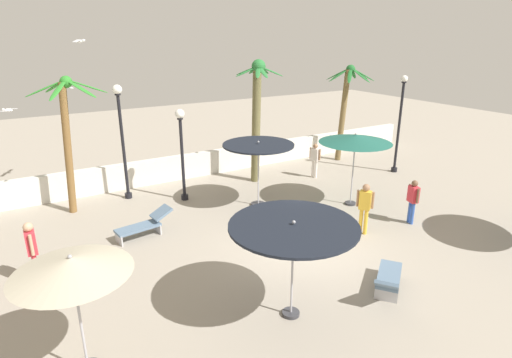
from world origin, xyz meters
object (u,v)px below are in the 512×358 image
Objects in this scene: patio_umbrella_2 at (355,139)px; lamp_post_1 at (182,146)px; palm_tree_1 at (67,128)px; lamp_post_2 at (122,132)px; guest_2 at (32,247)px; palm_tree_3 at (346,100)px; palm_tree_2 at (257,108)px; lamp_post_0 at (400,121)px; lounge_chair_1 at (144,224)px; guest_3 at (413,198)px; guest_1 at (365,204)px; seagull_1 at (62,87)px; patio_umbrella_0 at (294,229)px; seagull_0 at (80,41)px; lounge_chair_0 at (388,279)px; guest_0 at (315,157)px; patio_umbrella_1 at (258,149)px; seagull_2 at (8,110)px; patio_umbrella_3 at (72,268)px.

patio_umbrella_2 is 0.78× the size of lamp_post_1.
lamp_post_2 is at bearing 10.34° from palm_tree_1.
palm_tree_1 is at bearing -169.66° from lamp_post_2.
lamp_post_2 is at bearing 53.32° from guest_2.
palm_tree_1 is at bearing -179.17° from palm_tree_3.
palm_tree_2 is at bearing -8.30° from lamp_post_2.
lamp_post_0 reaches higher than lamp_post_2.
lounge_chair_1 is 1.22× the size of guest_3.
lamp_post_1 is at bearing 169.94° from lamp_post_0.
lamp_post_2 reaches higher than guest_1.
lounge_chair_1 is 7.12m from guest_1.
patio_umbrella_2 is at bearing -33.34° from seagull_1.
guest_3 is (5.90, -6.05, -1.24)m from lamp_post_1.
lamp_post_2 reaches higher than patio_umbrella_0.
seagull_0 is (-2.21, 10.55, 3.74)m from patio_umbrella_0.
guest_3 reaches higher than lounge_chair_1.
guest_0 is at bearing 63.62° from lounge_chair_0.
lamp_post_2 is 2.85× the size of guest_3.
lamp_post_0 reaches higher than guest_0.
patio_umbrella_0 is 6.64m from patio_umbrella_1.
lounge_chair_0 is 13.29m from seagull_0.
lounge_chair_0 is at bearing -56.68° from seagull_2.
patio_umbrella_0 is at bearing -81.92° from lamp_post_2.
guest_3 is at bearing -43.40° from lamp_post_2.
guest_1 is 1.10× the size of guest_3.
patio_umbrella_0 is 0.58× the size of palm_tree_1.
seagull_1 is at bearing 164.91° from guest_0.
patio_umbrella_1 is 4.33m from guest_1.
seagull_0 reaches higher than lamp_post_2.
seagull_0 is (-0.49, 4.81, 5.55)m from lounge_chair_1.
lounge_chair_0 is 1.16× the size of guest_0.
patio_umbrella_0 is 1.64× the size of guest_2.
patio_umbrella_2 is 10.84m from seagull_1.
guest_2 is (-3.23, -1.26, 0.66)m from lounge_chair_1.
palm_tree_2 is (-1.67, 4.23, 0.66)m from patio_umbrella_2.
seagull_1 is at bearing 133.47° from guest_1.
patio_umbrella_2 is at bearing -68.42° from palm_tree_2.
palm_tree_2 is 5.35× the size of seagull_0.
palm_tree_2 is 2.86× the size of lounge_chair_0.
patio_umbrella_1 is 9.19m from seagull_2.
lamp_post_0 is at bearing 6.72° from guest_2.
patio_umbrella_3 is at bearing -97.72° from seagull_1.
lamp_post_2 is 4.58× the size of seagull_2.
lounge_chair_0 is (5.85, -9.51, -2.73)m from palm_tree_1.
seagull_2 is at bearing 121.34° from lounge_chair_1.
palm_tree_1 reaches higher than patio_umbrella_3.
guest_0 is 2.05× the size of seagull_1.
lamp_post_1 reaches higher than guest_3.
seagull_0 is at bearing 137.78° from patio_umbrella_1.
seagull_1 is (0.14, 1.19, 1.27)m from palm_tree_1.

